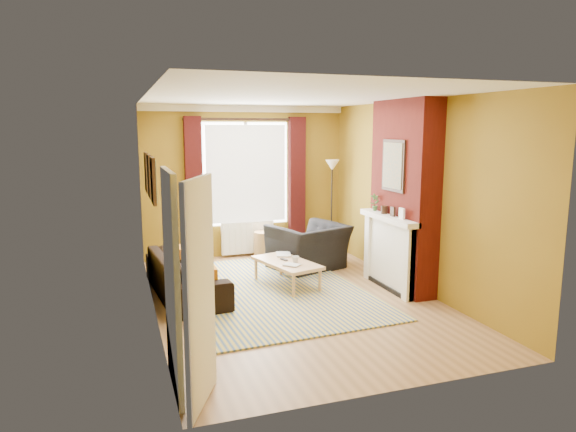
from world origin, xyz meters
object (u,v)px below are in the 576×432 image
object	(u,v)px
coffee_table	(287,264)
floor_lamp	(332,180)
armchair	(309,247)
wicker_stool	(265,245)
sofa	(186,274)

from	to	relation	value
coffee_table	floor_lamp	distance (m)	2.46
armchair	coffee_table	distance (m)	1.06
armchair	wicker_stool	xyz separation A→B (m)	(-0.50, 0.98, -0.14)
sofa	floor_lamp	size ratio (longest dim) A/B	1.15
wicker_stool	floor_lamp	xyz separation A→B (m)	(1.28, -0.14, 1.18)
wicker_stool	floor_lamp	bearing A→B (deg)	-6.29
armchair	wicker_stool	bearing A→B (deg)	-82.71
sofa	armchair	size ratio (longest dim) A/B	1.76
sofa	floor_lamp	xyz separation A→B (m)	(2.97, 1.59, 1.12)
wicker_stool	floor_lamp	size ratio (longest dim) A/B	0.27
armchair	wicker_stool	size ratio (longest dim) A/B	2.39
armchair	wicker_stool	world-z (taller)	armchair
sofa	armchair	xyz separation A→B (m)	(2.18, 0.75, 0.08)
floor_lamp	armchair	bearing A→B (deg)	-133.08
coffee_table	wicker_stool	xyz separation A→B (m)	(0.17, 1.81, -0.10)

